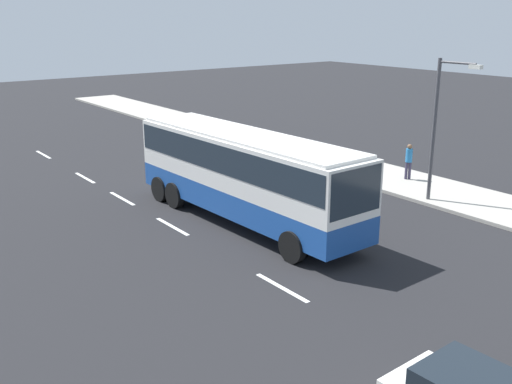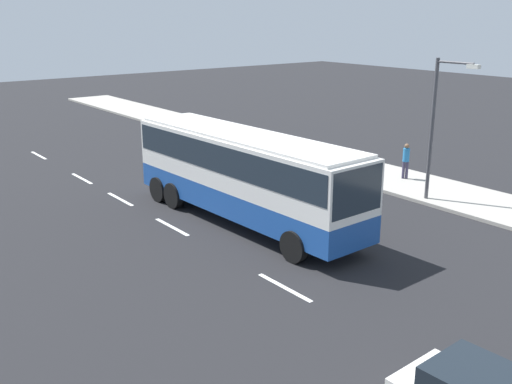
% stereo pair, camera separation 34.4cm
% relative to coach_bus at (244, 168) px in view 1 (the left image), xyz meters
% --- Properties ---
extents(ground_plane, '(120.00, 120.00, 0.00)m').
position_rel_coach_bus_xyz_m(ground_plane, '(1.91, 0.39, -2.21)').
color(ground_plane, black).
extents(sidewalk_curb, '(80.00, 4.00, 0.15)m').
position_rel_coach_bus_xyz_m(sidewalk_curb, '(1.91, 9.44, -2.13)').
color(sidewalk_curb, '#A8A399').
rests_on(sidewalk_curb, ground_plane).
extents(lane_centreline, '(46.34, 0.16, 0.01)m').
position_rel_coach_bus_xyz_m(lane_centreline, '(3.80, -2.56, -2.20)').
color(lane_centreline, white).
rests_on(lane_centreline, ground_plane).
extents(coach_bus, '(11.53, 2.99, 3.57)m').
position_rel_coach_bus_xyz_m(coach_bus, '(0.00, 0.00, 0.00)').
color(coach_bus, '#1E4C9E').
rests_on(coach_bus, ground_plane).
extents(pedestrian_near_curb, '(0.32, 0.32, 1.75)m').
position_rel_coach_bus_xyz_m(pedestrian_near_curb, '(0.08, 9.80, -1.04)').
color(pedestrian_near_curb, '#38334C').
rests_on(pedestrian_near_curb, sidewalk_curb).
extents(street_lamp, '(2.00, 0.24, 6.05)m').
position_rel_coach_bus_xyz_m(street_lamp, '(2.98, 7.94, 1.50)').
color(street_lamp, '#47474C').
rests_on(street_lamp, sidewalk_curb).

